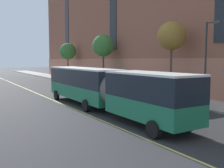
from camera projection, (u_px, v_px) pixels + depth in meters
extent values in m
plane|color=#303033|center=(124.00, 115.00, 20.13)|extent=(260.00, 260.00, 0.00)
cube|color=#ADA89E|center=(181.00, 100.00, 27.33)|extent=(4.65, 160.00, 0.15)
cube|color=#B67058|center=(221.00, 81.00, 25.72)|extent=(0.14, 110.00, 4.40)
cube|color=#234C2D|center=(112.00, 70.00, 40.52)|extent=(3.20, 3.40, 0.24)
cube|color=#1E704C|center=(83.00, 91.00, 24.92)|extent=(2.58, 11.26, 1.23)
cube|color=black|center=(83.00, 77.00, 24.79)|extent=(2.59, 11.26, 1.50)
cube|color=white|center=(83.00, 69.00, 24.72)|extent=(2.61, 11.26, 0.12)
cube|color=#19232D|center=(62.00, 75.00, 29.65)|extent=(2.37, 0.08, 1.13)
cube|color=orange|center=(62.00, 69.00, 29.59)|extent=(1.80, 0.06, 0.28)
cube|color=black|center=(62.00, 91.00, 29.83)|extent=(2.52, 0.12, 0.24)
cube|color=white|center=(55.00, 89.00, 29.34)|extent=(0.28, 0.06, 0.18)
cube|color=white|center=(70.00, 88.00, 30.26)|extent=(0.28, 0.06, 0.18)
cylinder|color=#595651|center=(117.00, 90.00, 19.61)|extent=(2.45, 1.00, 2.44)
cube|color=#1E704C|center=(150.00, 108.00, 16.33)|extent=(2.58, 6.83, 1.23)
cube|color=black|center=(150.00, 86.00, 16.21)|extent=(2.59, 6.83, 1.50)
cube|color=white|center=(151.00, 73.00, 16.13)|extent=(2.60, 6.83, 0.12)
cylinder|color=black|center=(56.00, 95.00, 27.70)|extent=(0.30, 1.00, 1.00)
cylinder|color=black|center=(79.00, 93.00, 29.02)|extent=(0.30, 1.00, 1.00)
cylinder|color=black|center=(86.00, 106.00, 21.45)|extent=(0.30, 1.00, 1.00)
cylinder|color=black|center=(113.00, 103.00, 22.76)|extent=(0.30, 1.00, 1.00)
cylinder|color=black|center=(153.00, 129.00, 14.14)|extent=(0.30, 1.00, 1.00)
cylinder|color=black|center=(187.00, 123.00, 15.45)|extent=(0.30, 1.00, 1.00)
cube|color=#4C4C51|center=(132.00, 92.00, 28.95)|extent=(1.80, 4.65, 0.64)
cube|color=#232D38|center=(133.00, 87.00, 28.69)|extent=(1.58, 2.10, 0.56)
cube|color=#4C4C51|center=(133.00, 84.00, 28.67)|extent=(1.54, 2.00, 0.04)
cylinder|color=black|center=(119.00, 94.00, 29.76)|extent=(0.22, 0.64, 0.64)
cylinder|color=black|center=(131.00, 93.00, 30.66)|extent=(0.22, 0.64, 0.64)
cylinder|color=black|center=(133.00, 97.00, 27.30)|extent=(0.22, 0.64, 0.64)
cylinder|color=black|center=(147.00, 96.00, 28.20)|extent=(0.22, 0.64, 0.64)
cube|color=#23603D|center=(180.00, 102.00, 22.44)|extent=(1.76, 4.43, 0.64)
cube|color=#232D38|center=(182.00, 95.00, 22.20)|extent=(1.54, 2.00, 0.56)
cube|color=#23603D|center=(182.00, 92.00, 22.17)|extent=(1.51, 1.91, 0.04)
cylinder|color=black|center=(162.00, 104.00, 23.22)|extent=(0.22, 0.64, 0.64)
cylinder|color=black|center=(176.00, 102.00, 24.08)|extent=(0.22, 0.64, 0.64)
cylinder|color=black|center=(185.00, 109.00, 20.86)|extent=(0.22, 0.64, 0.64)
cylinder|color=black|center=(200.00, 107.00, 21.73)|extent=(0.22, 0.64, 0.64)
cube|color=#B7B7BC|center=(100.00, 86.00, 35.34)|extent=(1.95, 4.69, 0.64)
cube|color=#232D38|center=(101.00, 82.00, 35.09)|extent=(1.66, 2.13, 0.56)
cube|color=#B7B7BC|center=(101.00, 80.00, 35.06)|extent=(1.62, 2.04, 0.04)
cylinder|color=black|center=(89.00, 88.00, 36.10)|extent=(0.24, 0.65, 0.64)
cylinder|color=black|center=(100.00, 87.00, 37.05)|extent=(0.24, 0.65, 0.64)
cylinder|color=black|center=(100.00, 90.00, 33.69)|extent=(0.24, 0.65, 0.64)
cylinder|color=black|center=(111.00, 89.00, 34.63)|extent=(0.24, 0.65, 0.64)
cylinder|color=brown|center=(171.00, 71.00, 28.37)|extent=(0.25, 0.25, 5.80)
sphere|color=olive|center=(172.00, 36.00, 28.02)|extent=(3.06, 3.06, 3.06)
cylinder|color=brown|center=(103.00, 69.00, 41.38)|extent=(0.28, 0.28, 5.33)
sphere|color=#387533|center=(103.00, 46.00, 41.04)|extent=(3.42, 3.42, 3.42)
cylinder|color=brown|center=(68.00, 68.00, 54.38)|extent=(0.27, 0.27, 4.81)
sphere|color=#387533|center=(68.00, 51.00, 54.06)|extent=(3.42, 3.42, 3.42)
cylinder|color=#2D2D30|center=(205.00, 65.00, 22.35)|extent=(0.16, 0.16, 7.26)
cylinder|color=#2D2D30|center=(212.00, 22.00, 21.55)|extent=(0.10, 1.10, 0.10)
cube|color=#3D3D3F|center=(218.00, 22.00, 21.08)|extent=(0.36, 0.60, 0.20)
cylinder|color=red|center=(187.00, 101.00, 24.26)|extent=(0.24, 0.24, 0.55)
sphere|color=silver|center=(187.00, 97.00, 24.23)|extent=(0.20, 0.20, 0.20)
cylinder|color=silver|center=(185.00, 101.00, 24.18)|extent=(0.10, 0.09, 0.09)
cylinder|color=silver|center=(188.00, 100.00, 24.34)|extent=(0.10, 0.09, 0.09)
cube|color=#E0D66B|center=(80.00, 111.00, 21.50)|extent=(0.16, 140.00, 0.01)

